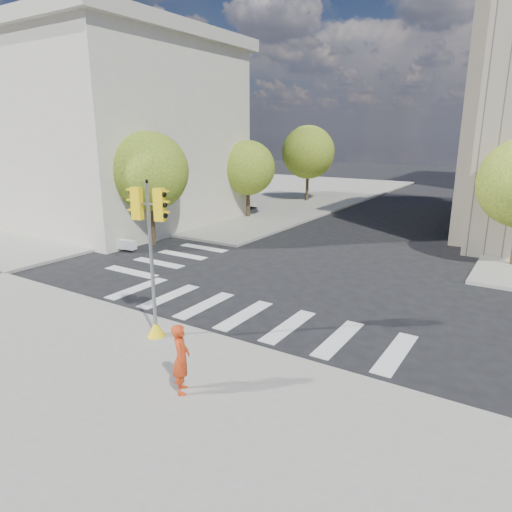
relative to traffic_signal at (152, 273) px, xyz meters
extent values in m
plane|color=black|center=(1.31, 5.16, -2.23)|extent=(160.00, 160.00, 0.00)
cube|color=gray|center=(-18.69, 31.16, -2.15)|extent=(28.00, 40.00, 0.15)
cube|color=beige|center=(-18.69, 13.16, 3.77)|extent=(18.00, 14.00, 12.00)
cube|color=#B2AD9E|center=(-18.69, 13.16, 10.07)|extent=(19.00, 15.00, 0.80)
cylinder|color=#382616|center=(-9.19, 9.16, -1.00)|extent=(0.28, 0.28, 2.45)
sphere|color=#327421|center=(-9.19, 9.16, 1.98)|extent=(4.40, 4.40, 4.40)
cylinder|color=#382616|center=(-9.19, 19.16, -1.14)|extent=(0.28, 0.28, 2.17)
sphere|color=#327421|center=(-9.19, 19.16, 1.54)|extent=(4.00, 4.00, 4.00)
cylinder|color=#382616|center=(-9.19, 29.16, -0.92)|extent=(0.28, 0.28, 2.62)
sphere|color=#327421|center=(-9.19, 29.16, 2.32)|extent=(4.80, 4.80, 4.80)
cone|color=yellow|center=(0.00, 0.00, -1.83)|extent=(0.56, 0.56, 0.50)
cylinder|color=gray|center=(0.00, 0.00, 0.30)|extent=(0.11, 0.11, 4.76)
cylinder|color=black|center=(0.00, 0.00, 2.73)|extent=(0.07, 0.07, 0.12)
cylinder|color=gray|center=(0.00, 0.00, 2.08)|extent=(0.89, 0.26, 0.06)
cube|color=yellow|center=(-0.37, -0.09, 2.08)|extent=(0.34, 0.28, 0.95)
cube|color=yellow|center=(0.37, 0.09, 2.08)|extent=(0.34, 0.28, 0.95)
imported|color=red|center=(2.82, -1.96, -1.19)|extent=(0.73, 0.77, 1.77)
cube|color=white|center=(-11.69, 6.82, -1.83)|extent=(5.99, 1.30, 0.50)
camera|label=1|loc=(9.70, -9.41, 4.10)|focal=32.00mm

